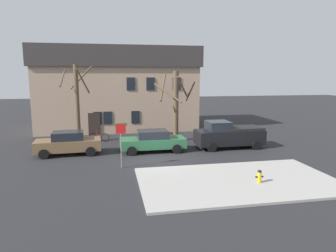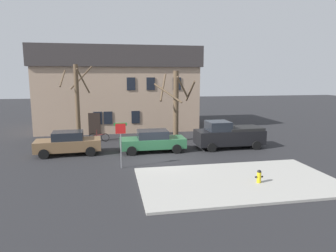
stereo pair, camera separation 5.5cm
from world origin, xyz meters
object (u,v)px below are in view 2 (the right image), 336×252
(tree_bare_mid, at_px, (176,103))
(fire_hydrant, at_px, (259,176))
(tree_bare_near, at_px, (77,101))
(car_green_sedan, at_px, (153,141))
(building_main, at_px, (118,88))
(street_sign_pole, at_px, (121,137))
(bicycle_leaning, at_px, (99,137))
(pickup_truck_black, at_px, (229,135))
(car_brown_sedan, at_px, (68,143))

(tree_bare_mid, relative_size, fire_hydrant, 8.81)
(tree_bare_near, bearing_deg, car_green_sedan, -36.40)
(building_main, bearing_deg, fire_hydrant, -71.27)
(tree_bare_mid, xyz_separation_m, street_sign_pole, (-4.89, -7.03, -1.30))
(building_main, height_order, bicycle_leaning, building_main)
(car_green_sedan, bearing_deg, pickup_truck_black, 0.73)
(fire_hydrant, bearing_deg, tree_bare_mid, 99.91)
(tree_bare_near, xyz_separation_m, car_green_sedan, (5.67, -4.18, -2.68))
(tree_bare_near, relative_size, car_green_sedan, 1.35)
(building_main, distance_m, tree_bare_near, 8.10)
(car_brown_sedan, distance_m, bicycle_leaning, 4.53)
(tree_bare_mid, bearing_deg, car_green_sedan, -126.50)
(car_green_sedan, bearing_deg, fire_hydrant, -60.78)
(bicycle_leaning, bearing_deg, fire_hydrant, -55.34)
(tree_bare_near, height_order, car_brown_sedan, tree_bare_near)
(car_green_sedan, bearing_deg, street_sign_pole, -123.27)
(fire_hydrant, bearing_deg, tree_bare_near, 129.87)
(tree_bare_near, xyz_separation_m, bicycle_leaning, (1.65, 0.12, -3.12))
(street_sign_pole, bearing_deg, pickup_truck_black, 24.26)
(tree_bare_near, relative_size, car_brown_sedan, 1.41)
(building_main, distance_m, fire_hydrant, 20.75)
(fire_hydrant, distance_m, street_sign_pole, 8.16)
(building_main, distance_m, pickup_truck_black, 14.32)
(street_sign_pole, bearing_deg, bicycle_leaning, 101.19)
(pickup_truck_black, bearing_deg, fire_hydrant, -100.98)
(building_main, relative_size, car_green_sedan, 3.43)
(tree_bare_mid, height_order, bicycle_leaning, tree_bare_mid)
(car_brown_sedan, xyz_separation_m, street_sign_pole, (3.58, -3.97, 1.12))
(car_brown_sedan, xyz_separation_m, fire_hydrant, (10.43, -8.16, -0.37))
(tree_bare_near, xyz_separation_m, car_brown_sedan, (-0.34, -3.91, -2.66))
(car_green_sedan, bearing_deg, building_main, 100.59)
(tree_bare_near, xyz_separation_m, tree_bare_mid, (8.12, -0.86, -0.24))
(tree_bare_near, distance_m, street_sign_pole, 8.66)
(tree_bare_mid, xyz_separation_m, bicycle_leaning, (-6.47, 0.98, -2.88))
(tree_bare_near, height_order, car_green_sedan, tree_bare_near)
(tree_bare_mid, bearing_deg, pickup_truck_black, -42.77)
(building_main, relative_size, tree_bare_mid, 2.74)
(street_sign_pole, height_order, bicycle_leaning, street_sign_pole)
(tree_bare_near, bearing_deg, building_main, 64.02)
(tree_bare_mid, height_order, car_brown_sedan, tree_bare_mid)
(car_brown_sedan, xyz_separation_m, pickup_truck_black, (11.97, -0.19, 0.19))
(car_green_sedan, bearing_deg, tree_bare_mid, 53.50)
(tree_bare_near, distance_m, car_brown_sedan, 4.74)
(bicycle_leaning, bearing_deg, car_green_sedan, -46.97)
(building_main, height_order, fire_hydrant, building_main)
(car_brown_sedan, height_order, street_sign_pole, street_sign_pole)
(car_brown_sedan, xyz_separation_m, car_green_sedan, (6.01, -0.27, -0.03))
(car_brown_sedan, relative_size, street_sign_pole, 1.64)
(tree_bare_mid, height_order, fire_hydrant, tree_bare_mid)
(car_green_sedan, bearing_deg, bicycle_leaning, 133.03)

